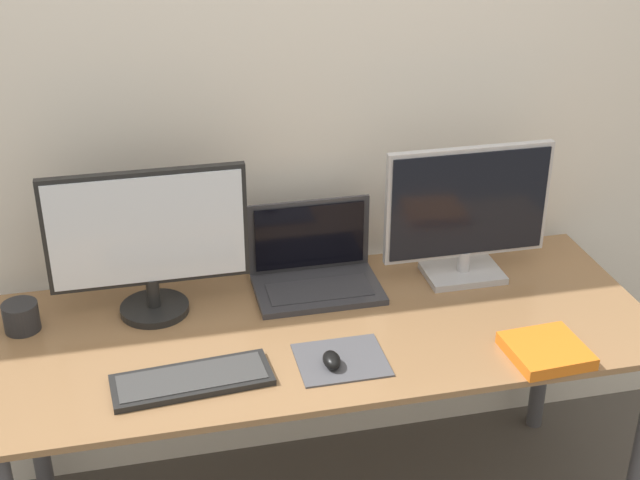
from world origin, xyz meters
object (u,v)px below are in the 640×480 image
(laptop, at_px, (314,267))
(monitor_right, at_px, (467,213))
(monitor_left, at_px, (148,240))
(mug, at_px, (21,317))
(book, at_px, (546,351))
(keyboard, at_px, (192,380))
(mouse, at_px, (332,360))

(laptop, bearing_deg, monitor_right, -5.84)
(monitor_left, height_order, mug, monitor_left)
(laptop, relative_size, book, 1.79)
(monitor_right, bearing_deg, keyboard, -156.86)
(keyboard, bearing_deg, laptop, 45.49)
(keyboard, height_order, mouse, mouse)
(mouse, bearing_deg, book, -7.50)
(monitor_right, xyz_separation_m, mouse, (-0.48, -0.37, -0.18))
(keyboard, distance_m, book, 0.89)
(laptop, bearing_deg, keyboard, -134.51)
(monitor_right, relative_size, laptop, 1.36)
(book, bearing_deg, mouse, 172.50)
(mouse, xyz_separation_m, book, (0.54, -0.07, -0.01))
(laptop, distance_m, keyboard, 0.56)
(mouse, bearing_deg, mug, 155.10)
(monitor_left, height_order, book, monitor_left)
(monitor_right, height_order, laptop, monitor_right)
(monitor_right, relative_size, book, 2.43)
(monitor_left, bearing_deg, monitor_right, -0.00)
(laptop, bearing_deg, book, -44.47)
(laptop, relative_size, keyboard, 0.90)
(laptop, bearing_deg, monitor_left, -174.45)
(keyboard, xyz_separation_m, mouse, (0.34, -0.01, 0.01))
(laptop, xyz_separation_m, mug, (-0.81, -0.06, -0.02))
(monitor_left, height_order, keyboard, monitor_left)
(monitor_right, distance_m, laptop, 0.46)
(keyboard, distance_m, mouse, 0.34)
(monitor_left, relative_size, mug, 5.64)
(monitor_right, height_order, keyboard, monitor_right)
(laptop, xyz_separation_m, book, (0.49, -0.48, -0.04))
(monitor_right, distance_m, mouse, 0.63)
(keyboard, bearing_deg, mouse, -2.25)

